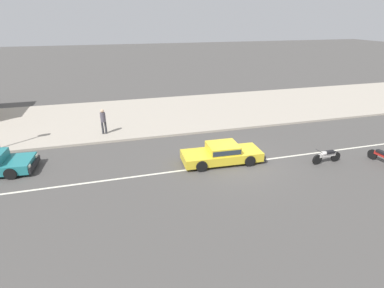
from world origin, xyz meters
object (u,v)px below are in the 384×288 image
Objects in this scene: motorcycle_0 at (327,156)px; pedestrian_near_clock at (103,120)px; sedan_yellow_1 at (222,153)px; motorcycle_2 at (384,157)px.

pedestrian_near_clock is (-11.62, 7.46, 0.72)m from motorcycle_0.
sedan_yellow_1 is at bearing 163.48° from motorcycle_0.
motorcycle_0 is at bearing 161.78° from motorcycle_2.
pedestrian_near_clock is (-14.52, 8.42, 0.72)m from motorcycle_2.
pedestrian_near_clock is (-6.17, 5.85, 0.61)m from sedan_yellow_1.
motorcycle_2 is at bearing -30.11° from pedestrian_near_clock.
pedestrian_near_clock reaches higher than motorcycle_0.
sedan_yellow_1 is 8.73m from motorcycle_2.
motorcycle_2 is at bearing -17.11° from sedan_yellow_1.
motorcycle_2 is 16.80m from pedestrian_near_clock.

